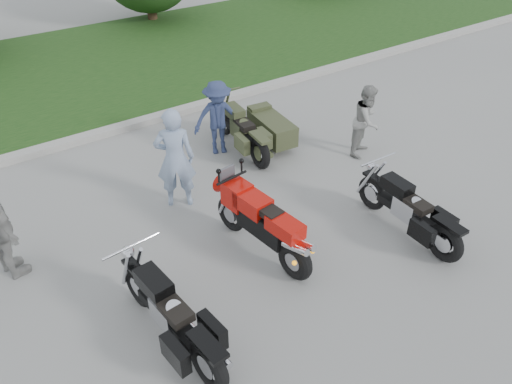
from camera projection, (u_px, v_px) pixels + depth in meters
ground at (285, 272)px, 7.97m from camera, size 80.00×80.00×0.00m
curb at (134, 124)px, 11.96m from camera, size 60.00×0.30×0.15m
grass_strip at (78, 71)px, 14.76m from camera, size 60.00×8.00×0.14m
sportbike_red at (263, 223)px, 7.98m from camera, size 0.54×2.24×1.06m
cruiser_left at (174, 320)px, 6.55m from camera, size 0.54×2.48×0.95m
cruiser_right at (412, 213)px, 8.47m from camera, size 0.40×2.35×0.90m
cruiser_sidecar at (260, 130)px, 10.97m from camera, size 1.28×2.38×0.92m
person_stripe at (175, 159)px, 8.92m from camera, size 0.85×0.75×1.96m
person_grey at (367, 120)px, 10.59m from camera, size 0.94×0.87×1.56m
person_denim at (218, 118)px, 10.58m from camera, size 1.21×0.94×1.64m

